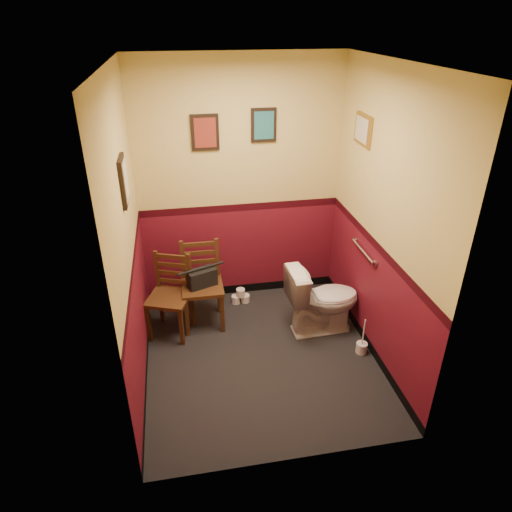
{
  "coord_description": "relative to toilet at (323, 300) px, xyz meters",
  "views": [
    {
      "loc": [
        -0.68,
        -3.45,
        3.02
      ],
      "look_at": [
        0.0,
        0.25,
        1.0
      ],
      "focal_mm": 32.0,
      "sensor_mm": 36.0,
      "label": 1
    }
  ],
  "objects": [
    {
      "name": "chair_left",
      "position": [
        -1.56,
        0.26,
        0.06
      ],
      "size": [
        0.52,
        0.52,
        0.87
      ],
      "rotation": [
        0.0,
        0.0,
        -0.36
      ],
      "color": "#4A2C16",
      "rests_on": "floor"
    },
    {
      "name": "wall_left",
      "position": [
        -1.82,
        -0.33,
        0.98
      ],
      "size": [
        0.0,
        2.4,
        2.7
      ],
      "primitive_type": "cube",
      "rotation": [
        1.57,
        0.0,
        1.57
      ],
      "color": "maroon",
      "rests_on": "ground"
    },
    {
      "name": "wall_back",
      "position": [
        -0.72,
        0.87,
        0.98
      ],
      "size": [
        2.2,
        0.0,
        2.7
      ],
      "primitive_type": "cube",
      "rotation": [
        1.57,
        0.0,
        0.0
      ],
      "color": "maroon",
      "rests_on": "ground"
    },
    {
      "name": "ceiling",
      "position": [
        -0.72,
        -0.33,
        2.33
      ],
      "size": [
        2.2,
        2.4,
        0.0
      ],
      "primitive_type": "cube",
      "rotation": [
        3.14,
        0.0,
        0.0
      ],
      "color": "silver",
      "rests_on": "ground"
    },
    {
      "name": "toilet",
      "position": [
        0.0,
        0.0,
        0.0
      ],
      "size": [
        0.79,
        0.47,
        0.75
      ],
      "primitive_type": "imported",
      "rotation": [
        0.0,
        0.0,
        1.62
      ],
      "color": "white",
      "rests_on": "floor"
    },
    {
      "name": "framed_print_right",
      "position": [
        0.36,
        0.27,
        1.68
      ],
      "size": [
        0.04,
        0.34,
        0.28
      ],
      "color": "olive",
      "rests_on": "wall_right"
    },
    {
      "name": "framed_print_left",
      "position": [
        -1.8,
        -0.23,
        1.48
      ],
      "size": [
        0.04,
        0.3,
        0.38
      ],
      "color": "black",
      "rests_on": "wall_left"
    },
    {
      "name": "toilet_brush",
      "position": [
        0.29,
        -0.45,
        -0.31
      ],
      "size": [
        0.11,
        0.11,
        0.4
      ],
      "color": "silver",
      "rests_on": "floor"
    },
    {
      "name": "grab_bar",
      "position": [
        0.35,
        -0.08,
        0.58
      ],
      "size": [
        0.05,
        0.56,
        0.06
      ],
      "color": "silver",
      "rests_on": "wall_right"
    },
    {
      "name": "wall_right",
      "position": [
        0.38,
        -0.33,
        0.98
      ],
      "size": [
        0.0,
        2.4,
        2.7
      ],
      "primitive_type": "cube",
      "rotation": [
        1.57,
        0.0,
        -1.57
      ],
      "color": "maroon",
      "rests_on": "ground"
    },
    {
      "name": "chair_right",
      "position": [
        -1.22,
        0.38,
        0.09
      ],
      "size": [
        0.43,
        0.43,
        0.92
      ],
      "rotation": [
        0.0,
        0.0,
        -0.01
      ],
      "color": "#4A2C16",
      "rests_on": "floor"
    },
    {
      "name": "tp_stack",
      "position": [
        -0.77,
        0.65,
        -0.3
      ],
      "size": [
        0.21,
        0.11,
        0.18
      ],
      "color": "silver",
      "rests_on": "floor"
    },
    {
      "name": "wall_front",
      "position": [
        -0.72,
        -1.53,
        0.98
      ],
      "size": [
        2.2,
        0.0,
        2.7
      ],
      "primitive_type": "cube",
      "rotation": [
        -1.57,
        0.0,
        0.0
      ],
      "color": "maroon",
      "rests_on": "ground"
    },
    {
      "name": "floor",
      "position": [
        -0.72,
        -0.33,
        -0.37
      ],
      "size": [
        2.2,
        2.4,
        0.0
      ],
      "primitive_type": "cube",
      "color": "black",
      "rests_on": "ground"
    },
    {
      "name": "handbag",
      "position": [
        -1.22,
        0.33,
        0.2
      ],
      "size": [
        0.33,
        0.25,
        0.22
      ],
      "rotation": [
        0.0,
        0.0,
        0.36
      ],
      "color": "black",
      "rests_on": "chair_right"
    },
    {
      "name": "framed_print_back_a",
      "position": [
        -1.07,
        0.85,
        1.58
      ],
      "size": [
        0.28,
        0.04,
        0.36
      ],
      "color": "black",
      "rests_on": "wall_back"
    },
    {
      "name": "framed_print_back_b",
      "position": [
        -0.47,
        0.85,
        1.63
      ],
      "size": [
        0.26,
        0.04,
        0.34
      ],
      "color": "black",
      "rests_on": "wall_back"
    }
  ]
}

